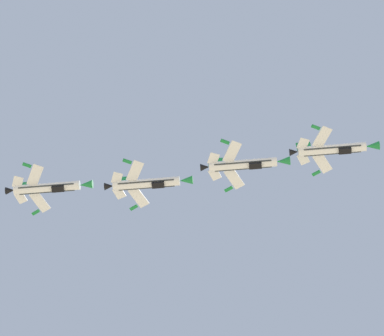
{
  "coord_description": "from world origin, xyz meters",
  "views": [
    {
      "loc": [
        2.96,
        -0.33,
        1.75
      ],
      "look_at": [
        37.35,
        67.49,
        119.04
      ],
      "focal_mm": 72.64,
      "sensor_mm": 36.0,
      "label": 1
    }
  ],
  "objects_px": {
    "fighter_jet_left_outer": "(49,188)",
    "fighter_jet_right_wing": "(148,183)",
    "fighter_jet_lead": "(333,149)",
    "fighter_jet_left_wing": "(244,164)"
  },
  "relations": [
    {
      "from": "fighter_jet_left_wing",
      "to": "fighter_jet_right_wing",
      "type": "bearing_deg",
      "value": -96.61
    },
    {
      "from": "fighter_jet_right_wing",
      "to": "fighter_jet_left_outer",
      "type": "relative_size",
      "value": 1.0
    },
    {
      "from": "fighter_jet_lead",
      "to": "fighter_jet_left_outer",
      "type": "bearing_deg",
      "value": -92.44
    },
    {
      "from": "fighter_jet_left_wing",
      "to": "fighter_jet_lead",
      "type": "bearing_deg",
      "value": 88.48
    },
    {
      "from": "fighter_jet_left_wing",
      "to": "fighter_jet_left_outer",
      "type": "bearing_deg",
      "value": -92.86
    },
    {
      "from": "fighter_jet_right_wing",
      "to": "fighter_jet_left_outer",
      "type": "distance_m",
      "value": 18.1
    },
    {
      "from": "fighter_jet_lead",
      "to": "fighter_jet_left_outer",
      "type": "distance_m",
      "value": 51.63
    },
    {
      "from": "fighter_jet_lead",
      "to": "fighter_jet_left_outer",
      "type": "height_order",
      "value": "fighter_jet_lead"
    },
    {
      "from": "fighter_jet_lead",
      "to": "fighter_jet_right_wing",
      "type": "relative_size",
      "value": 1.0
    },
    {
      "from": "fighter_jet_left_outer",
      "to": "fighter_jet_right_wing",
      "type": "bearing_deg",
      "value": 90.79
    }
  ]
}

